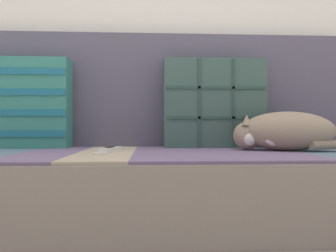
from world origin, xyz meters
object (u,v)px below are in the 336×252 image
(couch, at_px, (161,201))
(game_remote_far, at_px, (110,150))
(throw_pillow_striped, at_px, (21,103))
(throw_pillow_quilted, at_px, (214,104))
(sleeping_cat, at_px, (281,132))

(couch, bearing_deg, game_remote_far, -163.96)
(couch, xyz_separation_m, throw_pillow_striped, (-0.64, 0.22, 0.41))
(couch, distance_m, throw_pillow_quilted, 0.53)
(couch, xyz_separation_m, throw_pillow_quilted, (0.26, 0.22, 0.41))
(throw_pillow_quilted, bearing_deg, game_remote_far, -148.51)
(sleeping_cat, height_order, game_remote_far, sleeping_cat)
(throw_pillow_quilted, bearing_deg, sleeping_cat, -46.20)
(throw_pillow_quilted, xyz_separation_m, sleeping_cat, (0.23, -0.24, -0.13))
(couch, height_order, throw_pillow_striped, throw_pillow_striped)
(throw_pillow_striped, relative_size, sleeping_cat, 1.03)
(throw_pillow_quilted, height_order, throw_pillow_striped, throw_pillow_quilted)
(couch, relative_size, throw_pillow_quilted, 4.25)
(game_remote_far, bearing_deg, couch, 16.04)
(couch, relative_size, game_remote_far, 10.38)
(couch, distance_m, throw_pillow_striped, 0.79)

